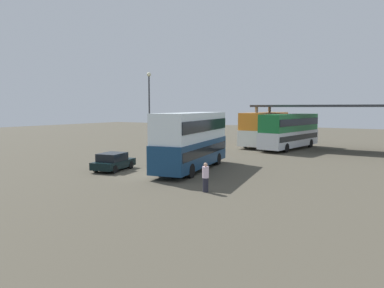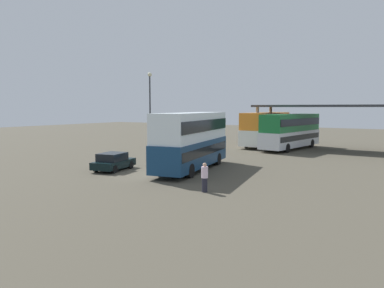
# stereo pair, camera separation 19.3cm
# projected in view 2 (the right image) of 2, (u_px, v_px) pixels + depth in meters

# --- Properties ---
(ground_plane) EXTENTS (140.00, 140.00, 0.00)m
(ground_plane) POSITION_uv_depth(u_px,v_px,m) (154.00, 175.00, 26.21)
(ground_plane) COLOR #4E483B
(double_decker_main) EXTENTS (4.34, 10.39, 4.39)m
(double_decker_main) POSITION_uv_depth(u_px,v_px,m) (192.00, 139.00, 28.10)
(double_decker_main) COLOR navy
(double_decker_main) RESTS_ON ground_plane
(parked_hatchback) EXTENTS (2.44, 3.96, 1.35)m
(parked_hatchback) POSITION_uv_depth(u_px,v_px,m) (113.00, 162.00, 28.05)
(parked_hatchback) COLOR black
(parked_hatchback) RESTS_ON ground_plane
(double_decker_near_canopy) EXTENTS (2.71, 11.32, 4.15)m
(double_decker_near_canopy) POSITION_uv_depth(u_px,v_px,m) (266.00, 128.00, 46.03)
(double_decker_near_canopy) COLOR white
(double_decker_near_canopy) RESTS_ON ground_plane
(double_decker_mid_row) EXTENTS (3.86, 11.00, 4.03)m
(double_decker_mid_row) POSITION_uv_depth(u_px,v_px,m) (291.00, 130.00, 42.11)
(double_decker_mid_row) COLOR silver
(double_decker_mid_row) RESTS_ON ground_plane
(depot_canopy) EXTENTS (19.30, 5.68, 5.08)m
(depot_canopy) POSITION_uv_depth(u_px,v_px,m) (342.00, 108.00, 40.25)
(depot_canopy) COLOR #33353A
(depot_canopy) RESTS_ON ground_plane
(lamppost_tall) EXTENTS (0.44, 0.44, 8.47)m
(lamppost_tall) POSITION_uv_depth(u_px,v_px,m) (150.00, 103.00, 38.99)
(lamppost_tall) COLOR #33353A
(lamppost_tall) RESTS_ON ground_plane
(pedestrian_waiting) EXTENTS (0.38, 0.38, 1.68)m
(pedestrian_waiting) POSITION_uv_depth(u_px,v_px,m) (205.00, 177.00, 20.81)
(pedestrian_waiting) COLOR #262633
(pedestrian_waiting) RESTS_ON ground_plane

